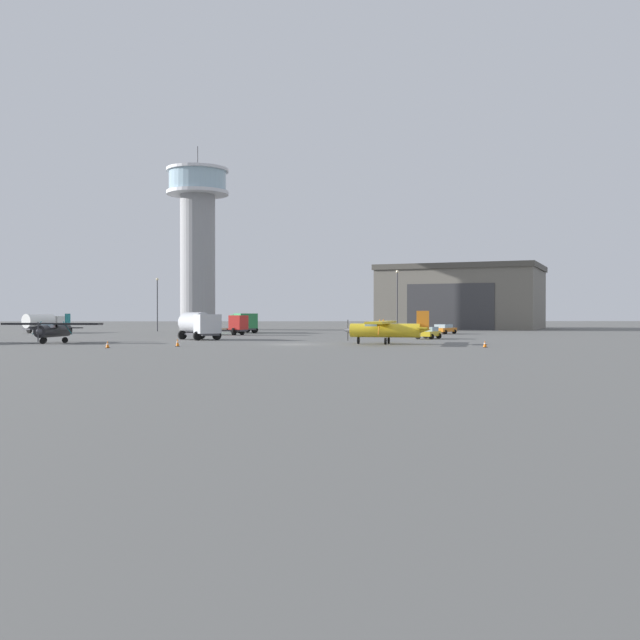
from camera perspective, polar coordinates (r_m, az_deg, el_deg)
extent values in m
plane|color=#60605E|center=(69.26, -2.04, -1.89)|extent=(400.00, 400.00, 0.00)
cylinder|color=gray|center=(133.29, -9.47, 4.44)|extent=(6.21, 6.21, 24.09)
cylinder|color=silver|center=(134.69, -9.47, 9.69)|extent=(11.00, 11.00, 0.60)
cylinder|color=#99B7C6|center=(135.04, -9.48, 10.55)|extent=(10.12, 10.12, 3.53)
cylinder|color=silver|center=(135.40, -9.48, 11.39)|extent=(11.00, 11.00, 0.50)
cylinder|color=#38383D|center=(135.85, -9.48, 12.32)|extent=(0.16, 0.16, 4.00)
cube|color=#6B665B|center=(142.32, 10.98, 1.54)|extent=(34.77, 31.29, 10.92)
cube|color=#4A4740|center=(142.55, 10.99, 3.93)|extent=(35.57, 32.09, 1.00)
cube|color=#38383A|center=(131.95, 10.04, 1.03)|extent=(14.19, 6.89, 8.19)
cylinder|color=gold|center=(69.88, 5.06, -0.81)|extent=(6.74, 3.05, 1.32)
cone|color=#38383D|center=(70.44, 2.18, -0.80)|extent=(1.17, 1.15, 0.92)
cube|color=#38383D|center=(70.44, 2.18, -0.80)|extent=(0.09, 0.12, 2.02)
cube|color=gold|center=(69.91, 4.80, -0.18)|extent=(4.39, 10.67, 0.21)
cylinder|color=orange|center=(71.60, 4.99, -0.52)|extent=(0.36, 1.03, 1.44)
cylinder|color=orange|center=(68.23, 4.60, -0.57)|extent=(0.36, 1.03, 1.44)
cube|color=#99B7C6|center=(70.05, 4.03, -0.51)|extent=(1.41, 1.33, 0.74)
cone|color=gold|center=(69.49, 7.98, -0.73)|extent=(1.70, 1.35, 0.99)
cube|color=orange|center=(69.47, 7.98, -0.03)|extent=(1.16, 0.44, 1.81)
cube|color=gold|center=(69.48, 7.98, -0.60)|extent=(1.78, 3.33, 0.11)
cylinder|color=black|center=(70.29, 3.00, -1.60)|extent=(0.34, 0.66, 0.64)
cylinder|color=black|center=(71.04, 5.35, -1.58)|extent=(0.34, 0.66, 0.64)
cylinder|color=black|center=(68.72, 5.10, -1.65)|extent=(0.34, 0.66, 0.64)
cylinder|color=black|center=(76.70, -19.97, -0.80)|extent=(2.00, 6.17, 1.21)
cone|color=#38383D|center=(73.75, -21.03, -0.86)|extent=(0.95, 0.98, 0.84)
cube|color=#38383D|center=(73.75, -21.03, -0.86)|extent=(0.10, 0.07, 1.85)
cube|color=black|center=(76.43, -20.06, -0.28)|extent=(9.83, 2.73, 0.19)
cylinder|color=teal|center=(77.10, -21.11, -0.58)|extent=(0.96, 0.20, 1.32)
cylinder|color=teal|center=(75.79, -18.99, -0.59)|extent=(0.96, 0.20, 1.32)
cube|color=#99B7C6|center=(75.64, -20.34, -0.57)|extent=(1.10, 1.19, 0.68)
cone|color=black|center=(79.68, -18.98, -0.68)|extent=(1.08, 1.47, 0.90)
cube|color=teal|center=(79.67, -18.98, -0.12)|extent=(0.26, 1.08, 1.65)
cube|color=black|center=(79.68, -18.98, -0.58)|extent=(3.01, 1.25, 0.10)
cylinder|color=black|center=(74.62, -20.72, -1.53)|extent=(0.60, 0.24, 0.58)
cylinder|color=black|center=(77.36, -20.63, -1.46)|extent=(0.60, 0.24, 0.58)
cylinder|color=black|center=(76.46, -19.18, -1.48)|extent=(0.60, 0.24, 0.58)
cube|color=#38383D|center=(99.88, -7.43, -0.80)|extent=(6.31, 4.48, 0.24)
cube|color=red|center=(98.71, -6.34, -0.19)|extent=(2.60, 2.86, 1.91)
cube|color=#99B7C6|center=(98.29, -5.94, 0.03)|extent=(0.98, 1.80, 0.95)
cube|color=brown|center=(100.41, -7.92, -0.68)|extent=(4.73, 3.96, 0.16)
cube|color=#997547|center=(100.62, -8.12, -0.38)|extent=(1.30, 1.30, 0.90)
cylinder|color=black|center=(99.66, -6.06, -0.87)|extent=(0.70, 1.01, 1.00)
cylinder|color=black|center=(97.86, -6.69, -0.90)|extent=(0.70, 1.01, 1.00)
cylinder|color=black|center=(101.75, -7.99, -0.84)|extent=(0.70, 1.01, 1.00)
cylinder|color=black|center=(99.99, -8.64, -0.87)|extent=(0.70, 1.01, 1.00)
cube|color=#38383D|center=(116.60, -20.57, -0.64)|extent=(5.15, 6.36, 0.24)
cube|color=white|center=(118.03, -19.67, -0.13)|extent=(2.85, 2.76, 1.78)
cube|color=#99B7C6|center=(118.56, -19.35, 0.04)|extent=(1.59, 1.13, 0.89)
cylinder|color=white|center=(115.94, -20.99, -0.07)|extent=(4.22, 4.80, 2.10)
cylinder|color=black|center=(118.79, -19.99, -0.68)|extent=(0.98, 0.79, 1.00)
cylinder|color=black|center=(117.23, -19.39, -0.69)|extent=(0.98, 0.79, 1.00)
cylinder|color=black|center=(116.22, -21.63, -0.71)|extent=(0.98, 0.79, 1.00)
cylinder|color=black|center=(114.63, -21.04, -0.72)|extent=(0.98, 0.79, 1.00)
cube|color=#38383D|center=(110.10, -5.94, -0.68)|extent=(3.93, 7.43, 0.24)
cube|color=#287A42|center=(112.60, -6.23, -0.08)|extent=(2.99, 2.63, 1.99)
cube|color=#99B7C6|center=(113.51, -6.34, 0.12)|extent=(2.09, 0.67, 1.00)
cube|color=#287A42|center=(108.97, -5.80, -0.06)|extent=(3.78, 5.36, 2.16)
cylinder|color=black|center=(112.30, -6.79, -0.72)|extent=(1.04, 0.54, 1.00)
cylinder|color=black|center=(112.80, -5.66, -0.71)|extent=(1.04, 0.54, 1.00)
cylinder|color=black|center=(107.76, -6.27, -0.77)|extent=(1.04, 0.54, 1.00)
cylinder|color=black|center=(108.29, -5.09, -0.76)|extent=(1.04, 0.54, 1.00)
cube|color=#38383D|center=(82.28, -9.38, -1.09)|extent=(4.92, 6.04, 0.24)
cube|color=#B7BABF|center=(80.37, -8.72, -0.30)|extent=(3.05, 2.78, 2.06)
cube|color=#99B7C6|center=(79.69, -8.47, -0.01)|extent=(1.88, 1.26, 1.03)
cylinder|color=#B7BABF|center=(83.13, -9.68, -0.20)|extent=(4.06, 4.54, 2.30)
cylinder|color=black|center=(80.99, -8.01, -1.20)|extent=(0.99, 0.77, 1.00)
cylinder|color=black|center=(79.94, -9.47, -1.22)|extent=(0.99, 0.77, 1.00)
cylinder|color=black|center=(84.38, -9.21, -1.13)|extent=(0.99, 0.77, 1.00)
cylinder|color=black|center=(83.37, -10.63, -1.15)|extent=(0.99, 0.77, 1.00)
cube|color=gold|center=(84.56, 8.41, -1.06)|extent=(3.51, 4.40, 0.55)
cube|color=#99B7C6|center=(84.74, 8.45, -0.70)|extent=(2.47, 2.75, 0.50)
cylinder|color=black|center=(83.04, 8.63, -1.28)|extent=(0.64, 0.47, 0.64)
cylinder|color=black|center=(83.54, 7.61, -1.27)|extent=(0.64, 0.47, 0.64)
cylinder|color=black|center=(85.60, 9.20, -1.22)|extent=(0.64, 0.47, 0.64)
cylinder|color=black|center=(86.09, 8.20, -1.21)|extent=(0.64, 0.47, 0.64)
cube|color=orange|center=(105.20, 9.62, -0.75)|extent=(4.23, 4.68, 0.55)
cube|color=#99B7C6|center=(104.99, 9.56, -0.47)|extent=(2.86, 3.01, 0.50)
cylinder|color=black|center=(106.91, 9.55, -0.88)|extent=(0.61, 0.53, 0.64)
cylinder|color=black|center=(106.19, 10.38, -0.89)|extent=(0.61, 0.53, 0.64)
cylinder|color=black|center=(104.24, 8.84, -0.91)|extent=(0.61, 0.53, 0.64)
cylinder|color=black|center=(103.50, 9.68, -0.92)|extent=(0.61, 0.53, 0.64)
cylinder|color=#38383D|center=(110.91, 6.01, 1.33)|extent=(0.18, 0.18, 8.97)
sphere|color=#F9E5B2|center=(111.07, 6.01, 3.76)|extent=(0.44, 0.44, 0.44)
cylinder|color=#38383D|center=(121.48, -12.51, 1.07)|extent=(0.18, 0.18, 8.21)
sphere|color=#F9E5B2|center=(121.60, -12.52, 3.11)|extent=(0.44, 0.44, 0.44)
cube|color=black|center=(64.38, 12.68, -2.07)|extent=(0.36, 0.36, 0.04)
cone|color=orange|center=(64.37, 12.68, -1.81)|extent=(0.30, 0.30, 0.55)
cylinder|color=white|center=(64.37, 12.68, -1.78)|extent=(0.21, 0.21, 0.08)
cube|color=black|center=(65.92, -10.99, -2.01)|extent=(0.36, 0.36, 0.04)
cone|color=orange|center=(65.91, -10.99, -1.71)|extent=(0.30, 0.30, 0.64)
cylinder|color=white|center=(65.91, -10.99, -1.69)|extent=(0.21, 0.21, 0.08)
cube|color=black|center=(64.27, -16.16, -2.09)|extent=(0.36, 0.36, 0.04)
cone|color=orange|center=(64.26, -16.16, -1.82)|extent=(0.30, 0.30, 0.56)
cylinder|color=white|center=(64.26, -16.16, -1.79)|extent=(0.21, 0.21, 0.08)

